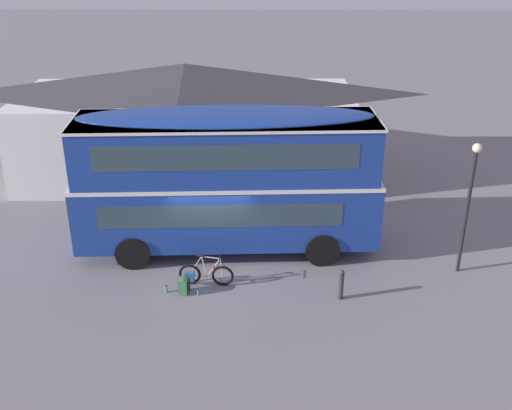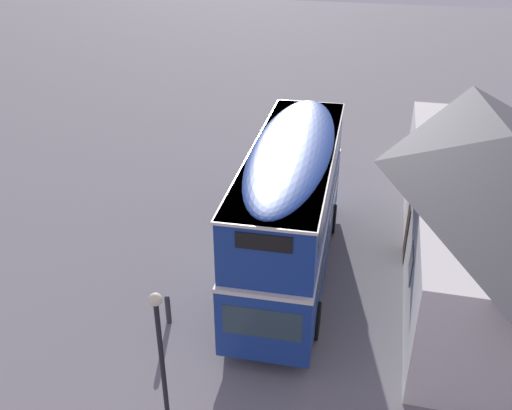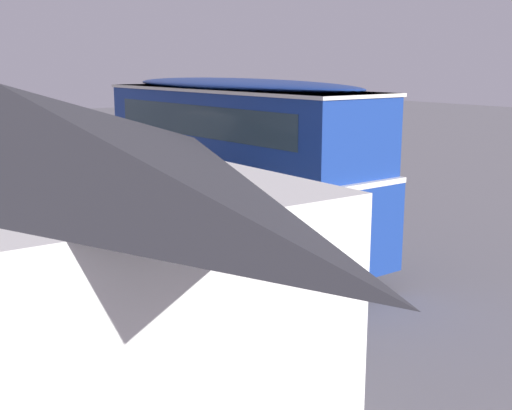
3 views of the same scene
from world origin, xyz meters
TOP-DOWN VIEW (x-y plane):
  - ground_plane at (0.00, 0.00)m, footprint 120.00×120.00m
  - double_decker_bus at (0.47, 1.04)m, footprint 9.82×2.99m
  - touring_bicycle at (-0.14, -1.26)m, footprint 1.68×0.46m
  - backpack_on_ground at (-0.71, -1.72)m, footprint 0.35×0.36m
  - water_bottle_green_metal at (-1.25, -1.69)m, footprint 0.08×0.08m
  - water_bottle_blue_sports at (-0.28, -1.82)m, footprint 0.07×0.07m
  - pub_building at (-1.58, 7.57)m, footprint 14.29×6.09m
  - street_lamp at (7.80, -0.34)m, footprint 0.28×0.28m
  - kerb_bollard at (3.91, -1.95)m, footprint 0.16×0.16m

SIDE VIEW (x-z plane):
  - ground_plane at x=0.00m, z-range 0.00..0.00m
  - water_bottle_blue_sports at x=-0.28m, z-range -0.01..0.20m
  - water_bottle_green_metal at x=-1.25m, z-range -0.01..0.24m
  - backpack_on_ground at x=-0.71m, z-range 0.01..0.56m
  - touring_bicycle at x=-0.14m, z-range -0.15..0.89m
  - kerb_bollard at x=3.91m, z-range 0.01..0.98m
  - pub_building at x=-1.58m, z-range 0.05..4.87m
  - double_decker_bus at x=0.47m, z-range 0.25..5.04m
  - street_lamp at x=7.80m, z-range 0.53..4.79m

